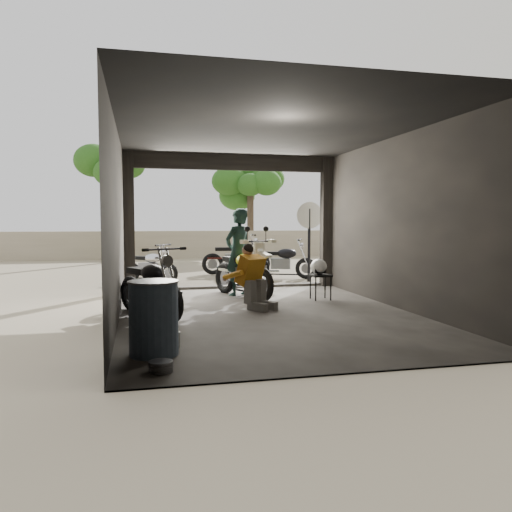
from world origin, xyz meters
name	(u,v)px	position (x,y,z in m)	size (l,w,h in m)	color
ground	(267,315)	(0.00, 0.00, 0.00)	(80.00, 80.00, 0.00)	#7A6D56
garage	(260,240)	(0.00, 0.55, 1.28)	(7.00, 7.13, 3.20)	#2D2B28
boundary_wall	(189,244)	(0.00, 14.00, 0.60)	(18.00, 0.30, 1.20)	gray
tree_left	(117,162)	(-3.00, 12.50, 3.99)	(2.20, 2.20, 5.60)	#382B1E
tree_right	(250,179)	(2.80, 14.00, 3.56)	(2.20, 2.20, 5.00)	#382B1E
main_bike	(242,268)	(-0.03, 2.02, 0.63)	(0.78, 1.90, 1.27)	beige
left_bike	(149,282)	(-2.00, 0.28, 0.60)	(0.73, 1.78, 1.21)	black
outside_bike_a	(150,263)	(-1.91, 5.09, 0.52)	(0.63, 1.53, 1.03)	black
outside_bike_b	(236,254)	(0.73, 6.65, 0.62)	(0.75, 1.83, 1.24)	#39100D
outside_bike_c	(282,259)	(1.78, 5.21, 0.57)	(0.69, 1.68, 1.14)	black
rider	(238,252)	(-0.07, 2.26, 0.95)	(0.70, 0.46, 1.91)	black
mechanic	(255,278)	(-0.10, 0.52, 0.59)	(0.60, 0.81, 1.18)	#B47518
stool	(321,278)	(1.46, 1.28, 0.46)	(0.39, 0.39, 0.54)	black
helmet	(319,267)	(1.44, 1.33, 0.70)	(0.34, 0.35, 0.32)	silver
oil_drum	(154,319)	(-2.00, -2.29, 0.46)	(0.59, 0.59, 0.91)	#3E5168
sign_post	(309,229)	(2.30, 4.39, 1.43)	(0.72, 0.08, 2.15)	black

